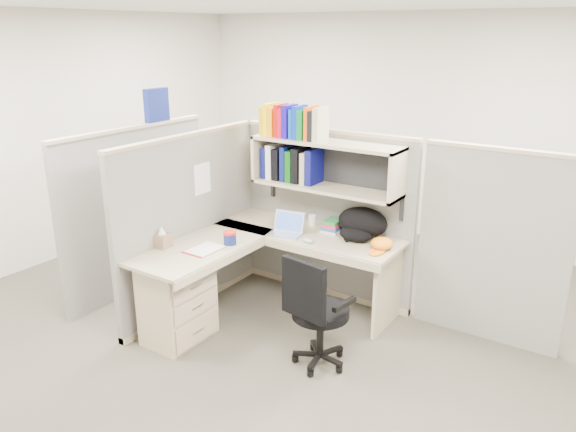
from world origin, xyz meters
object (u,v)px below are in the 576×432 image
Objects in this scene: desk at (213,284)px; snack_canister at (230,238)px; laptop at (285,224)px; backpack at (359,224)px; task_chair at (317,328)px.

snack_canister reaches higher than desk.
desk is 0.83m from laptop.
laptop is at bearing 67.48° from desk.
backpack is (0.87, 0.97, 0.43)m from desk.
backpack is 1.14m from snack_canister.
desk is at bearing -92.58° from snack_canister.
desk is 15.24× the size of snack_canister.
laptop is 1.11m from task_chair.
laptop is (0.28, 0.68, 0.39)m from desk.
desk is 0.42m from snack_canister.
laptop is at bearing 58.73° from snack_canister.
backpack reaches higher than laptop.
task_chair is (1.00, -0.21, -0.46)m from snack_canister.
task_chair is (1.01, 0.02, -0.11)m from desk.
task_chair is at bearing -12.06° from snack_canister.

